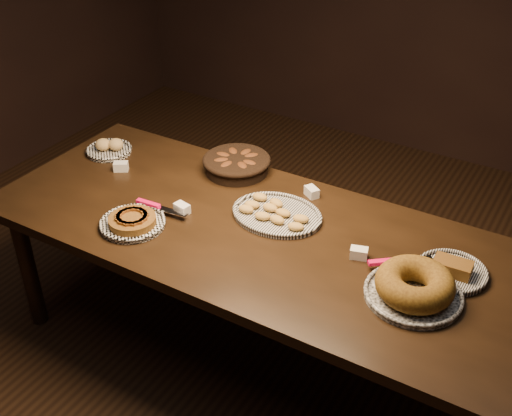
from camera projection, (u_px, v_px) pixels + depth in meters
The scene contains 9 objects.
ground at pixel (253, 351), 3.19m from camera, with size 5.00×5.00×0.00m, color black.
buffet_table at pixel (252, 241), 2.82m from camera, with size 2.40×1.00×0.75m.
apple_tart_plate at pixel (133, 221), 2.79m from camera, with size 0.33×0.31×0.06m.
madeleine_platter at pixel (276, 214), 2.84m from camera, with size 0.41×0.33×0.05m.
bundt_cake_plate at pixel (414, 287), 2.38m from camera, with size 0.40×0.43×0.11m.
croissant_basket at pixel (237, 163), 3.17m from camera, with size 0.41×0.41×0.08m.
bread_roll_plate at pixel (109, 148), 3.35m from camera, with size 0.24×0.24×0.08m.
loaf_plate at pixel (452, 271), 2.50m from camera, with size 0.28×0.28×0.06m.
tent_cards at pixel (273, 215), 2.83m from camera, with size 1.70×0.49×0.04m.
Camera 1 is at (1.19, -1.95, 2.34)m, focal length 45.00 mm.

